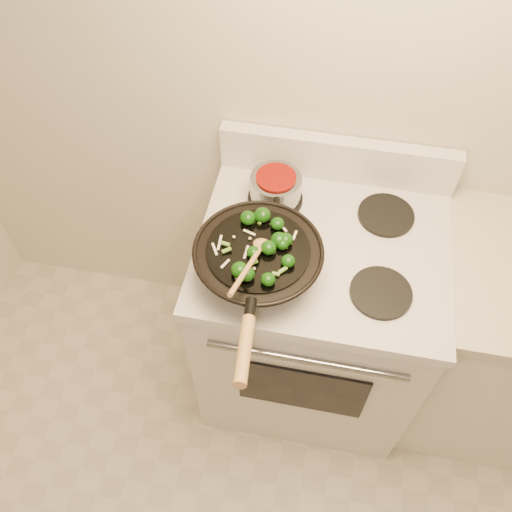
# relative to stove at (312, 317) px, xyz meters

# --- Properties ---
(stove) EXTENTS (0.78, 0.67, 1.08)m
(stove) POSITION_rel_stove_xyz_m (0.00, 0.00, 0.00)
(stove) COLOR silver
(stove) RESTS_ON ground
(wok) EXTENTS (0.37, 0.61, 0.18)m
(wok) POSITION_rel_stove_xyz_m (-0.18, -0.16, 0.52)
(wok) COLOR black
(wok) RESTS_ON stove
(stirfry) EXTENTS (0.24, 0.26, 0.04)m
(stirfry) POSITION_rel_stove_xyz_m (-0.17, -0.14, 0.59)
(stirfry) COLOR #0F3A09
(stirfry) RESTS_ON wok
(wooden_spoon) EXTENTS (0.08, 0.25, 0.08)m
(wooden_spoon) POSITION_rel_stove_xyz_m (-0.18, -0.21, 0.60)
(wooden_spoon) COLOR #B07F45
(wooden_spoon) RESTS_ON wok
(saucepan) EXTENTS (0.16, 0.26, 0.10)m
(saucepan) POSITION_rel_stove_xyz_m (-0.18, 0.15, 0.51)
(saucepan) COLOR gray
(saucepan) RESTS_ON stove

